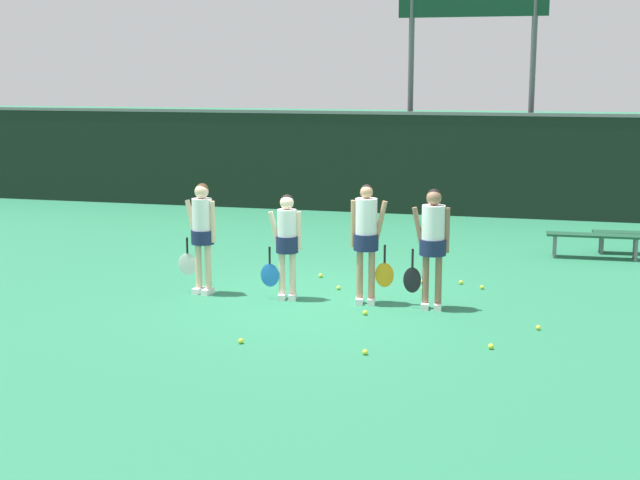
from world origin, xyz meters
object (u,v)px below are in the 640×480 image
player_0 (202,229)px  tennis_ball_8 (264,273)px  tennis_ball_2 (339,288)px  bench_courtside (595,238)px  player_2 (367,234)px  tennis_ball_7 (538,328)px  tennis_ball_6 (365,313)px  tennis_ball_3 (461,282)px  scoreboard (472,16)px  tennis_ball_10 (365,352)px  tennis_ball_1 (491,346)px  player_3 (433,238)px  tennis_ball_4 (423,288)px  tennis_ball_11 (321,276)px  tennis_ball_5 (423,281)px  player_1 (287,238)px  tennis_ball_0 (241,341)px  tennis_ball_9 (482,287)px

player_0 → tennis_ball_8: size_ratio=26.16×
tennis_ball_2 → bench_courtside: bearing=41.1°
player_2 → tennis_ball_7: 2.88m
tennis_ball_6 → player_2: bearing=100.5°
tennis_ball_3 → player_0: bearing=-157.3°
scoreboard → tennis_ball_10: scoreboard is taller
bench_courtside → player_0: 7.54m
player_2 → tennis_ball_6: (0.12, -0.65, -1.04)m
bench_courtside → tennis_ball_2: size_ratio=27.66×
tennis_ball_1 → tennis_ball_6: size_ratio=1.03×
tennis_ball_2 → tennis_ball_8: size_ratio=0.96×
player_0 → player_3: bearing=9.0°
player_0 → player_2: size_ratio=0.97×
tennis_ball_4 → tennis_ball_8: tennis_ball_4 is taller
tennis_ball_11 → player_2: bearing=-53.9°
tennis_ball_2 → tennis_ball_5: tennis_ball_5 is taller
player_0 → player_1: (1.38, -0.01, -0.09)m
player_2 → tennis_ball_11: player_2 is taller
player_2 → tennis_ball_3: 2.30m
player_3 → tennis_ball_7: (1.56, -0.76, -1.04)m
tennis_ball_0 → tennis_ball_11: tennis_ball_11 is taller
tennis_ball_3 → tennis_ball_4: bearing=-133.2°
tennis_ball_6 → tennis_ball_9: bearing=52.7°
tennis_ball_4 → bench_courtside: bearing=49.9°
tennis_ball_2 → tennis_ball_3: bearing=25.0°
tennis_ball_9 → scoreboard: bearing=96.8°
bench_courtside → player_1: 6.47m
tennis_ball_2 → tennis_ball_5: bearing=31.8°
tennis_ball_2 → tennis_ball_7: tennis_ball_7 is taller
tennis_ball_6 → tennis_ball_8: tennis_ball_6 is taller
tennis_ball_4 → tennis_ball_10: size_ratio=1.01×
player_3 → tennis_ball_1: (0.99, -1.78, -1.03)m
player_2 → tennis_ball_6: 1.23m
tennis_ball_9 → tennis_ball_8: bearing=177.8°
tennis_ball_1 → tennis_ball_2: tennis_ball_1 is taller
tennis_ball_0 → tennis_ball_3: 4.69m
tennis_ball_8 → tennis_ball_0: bearing=-76.3°
scoreboard → bench_courtside: scoreboard is taller
tennis_ball_11 → player_3: bearing=-36.6°
player_1 → tennis_ball_10: size_ratio=23.41×
player_0 → tennis_ball_9: 4.59m
player_2 → tennis_ball_2: bearing=121.1°
tennis_ball_6 → tennis_ball_2: bearing=117.4°
tennis_ball_7 → tennis_ball_11: bearing=147.6°
tennis_ball_10 → tennis_ball_8: bearing=123.4°
scoreboard → tennis_ball_2: bearing=-97.8°
tennis_ball_7 → tennis_ball_11: 4.32m
player_0 → tennis_ball_0: 2.97m
player_3 → tennis_ball_8: size_ratio=26.64×
tennis_ball_11 → tennis_ball_5: bearing=0.3°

